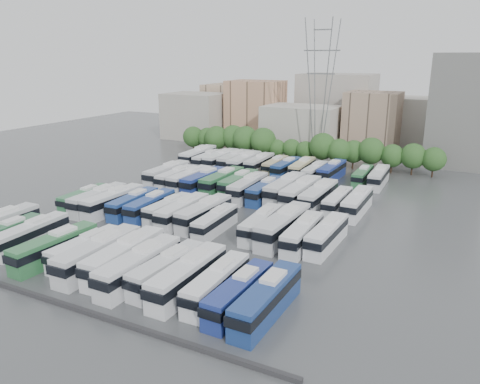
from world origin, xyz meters
The scene contains 57 objects.
ground centered at (0.00, 0.00, 0.00)m, with size 220.00×220.00×0.00m, color #424447.
parapet centered at (0.00, -33.00, 0.25)m, with size 56.00×0.50×0.50m, color #2D2D30.
tree_line centered at (-2.04, 42.09, 4.47)m, with size 65.97×7.94×8.27m.
city_buildings centered at (-7.46, 71.86, 7.87)m, with size 102.00×35.00×20.00m.
apartment_tower centered at (34.00, 58.00, 13.00)m, with size 14.00×14.00×26.00m, color silver.
electricity_pylon centered at (2.00, 50.00, 18.66)m, with size 9.00×6.91×33.83m.
bus_r0_s1 centered at (-18.16, -24.85, 1.75)m, with size 2.69×11.38×3.56m.
bus_r0_s2 centered at (-14.81, -23.41, 1.85)m, with size 3.21×12.11×3.76m.
bus_r0_s4 centered at (-8.31, -25.15, 1.91)m, with size 3.33×12.52×3.89m.
bus_r0_s5 centered at (-4.80, -23.40, 1.73)m, with size 2.87×11.32×3.52m.
bus_r0_s6 centered at (-1.55, -24.44, 2.05)m, with size 3.16×13.35×4.17m.
bus_r0_s7 centered at (1.80, -23.56, 2.04)m, with size 3.49×13.35×4.15m.
bus_r0_s8 centered at (5.02, -24.79, 2.00)m, with size 2.93×13.03×4.08m.
bus_r0_s9 centered at (8.17, -23.71, 1.83)m, with size 3.15×12.02×3.74m.
bus_r0_s10 centered at (11.39, -24.29, 1.98)m, with size 2.81×12.83×4.02m.
bus_r0_s11 centered at (14.93, -24.06, 1.80)m, with size 2.76×11.70×3.66m.
bus_r0_s12 centered at (18.09, -24.84, 1.79)m, with size 2.86×11.71×3.65m.
bus_r0_s13 centered at (21.22, -24.87, 1.93)m, with size 2.91×12.58×3.94m.
bus_r1_s0 centered at (-21.46, -6.89, 1.66)m, with size 2.81×10.86×3.38m.
bus_r1_s1 centered at (-18.15, -6.97, 1.89)m, with size 2.94×12.35×3.86m.
bus_r1_s2 centered at (-15.02, -6.72, 1.95)m, with size 3.26×12.74×3.97m.
bus_r1_s3 centered at (-11.60, -5.77, 1.77)m, with size 3.07×11.60×3.60m.
bus_r1_s4 centered at (-8.33, -5.39, 1.78)m, with size 3.09×11.68×3.63m.
bus_r1_s5 centered at (-4.99, -5.07, 1.66)m, with size 2.70×10.86×3.39m.
bus_r1_s6 centered at (-1.77, -5.74, 1.88)m, with size 2.78×12.22×3.82m.
bus_r1_s7 centered at (1.69, -4.94, 1.91)m, with size 3.33×12.52×3.89m.
bus_r1_s8 centered at (4.88, -7.00, 1.67)m, with size 2.68×10.90×3.40m.
bus_r1_s10 centered at (11.50, -5.03, 1.80)m, with size 3.05×11.78×3.67m.
bus_r1_s11 centered at (14.97, -4.98, 2.10)m, with size 3.56×13.77×4.29m.
bus_r1_s12 centered at (18.28, -6.17, 1.86)m, with size 2.98×12.14×3.79m.
bus_r1_s13 centered at (21.38, -4.93, 1.83)m, with size 2.91×11.96×3.73m.
bus_r2_s1 centered at (-18.09, 12.90, 1.98)m, with size 2.93×12.89×4.04m.
bus_r2_s2 centered at (-14.95, 11.66, 1.81)m, with size 2.70×11.80×3.69m.
bus_r2_s3 centered at (-11.55, 11.40, 1.93)m, with size 2.95×12.58×3.93m.
bus_r2_s4 centered at (-8.31, 11.53, 1.96)m, with size 3.28×12.80×3.99m.
bus_r2_s5 centered at (-4.88, 12.63, 2.03)m, with size 3.09×13.24×4.14m.
bus_r2_s6 centered at (-1.63, 13.22, 1.90)m, with size 2.72×12.35×3.87m.
bus_r2_s7 centered at (1.46, 11.10, 1.97)m, with size 3.08×12.88×4.02m.
bus_r2_s8 centered at (4.87, 11.17, 1.82)m, with size 2.62×11.83×3.71m.
bus_r2_s9 centered at (8.06, 13.05, 2.11)m, with size 3.33×13.74×4.29m.
bus_r2_s10 centered at (11.36, 12.13, 2.08)m, with size 3.36×13.61×4.24m.
bus_r2_s11 centered at (14.85, 11.46, 2.04)m, with size 3.22×13.31×4.15m.
bus_r2_s12 centered at (18.31, 11.13, 1.68)m, with size 2.56×10.96×3.43m.
bus_r2_s13 centered at (21.64, 11.12, 1.89)m, with size 2.69×12.29×3.86m.
bus_r3_s0 centered at (-21.41, 30.33, 2.06)m, with size 3.33×13.48×4.20m.
bus_r3_s1 centered at (-18.14, 29.52, 1.75)m, with size 2.73×11.44×3.57m.
bus_r3_s2 centered at (-14.76, 29.76, 1.98)m, with size 3.05×12.89×4.03m.
bus_r3_s3 centered at (-11.58, 30.31, 1.95)m, with size 2.99×12.69×3.97m.
bus_r3_s4 centered at (-8.26, 28.95, 2.04)m, with size 3.27×13.34×4.16m.
bus_r3_s5 centered at (-5.11, 30.20, 1.89)m, with size 3.02×12.32×3.84m.
bus_r3_s6 centered at (-1.57, 31.09, 1.69)m, with size 2.67×11.01×3.44m.
bus_r3_s7 centered at (1.59, 29.79, 1.79)m, with size 3.08×11.73×3.65m.
bus_r3_s8 centered at (4.87, 30.88, 1.82)m, with size 2.93×11.91×3.71m.
bus_r3_s9 centered at (8.36, 29.22, 1.71)m, with size 2.67×11.17×3.49m.
bus_r3_s10 centered at (11.53, 30.72, 1.88)m, with size 3.11×12.27×3.82m.
bus_r3_s12 centered at (18.06, 30.62, 1.66)m, with size 2.50×10.83×3.39m.
bus_r3_s13 centered at (21.33, 30.49, 1.82)m, with size 2.90×11.88×3.71m.
Camera 1 is at (38.02, -63.58, 25.55)m, focal length 35.00 mm.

